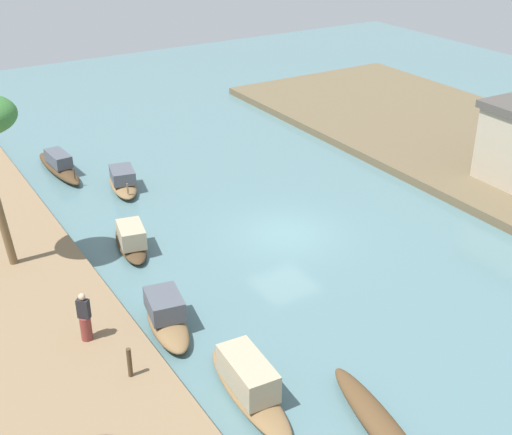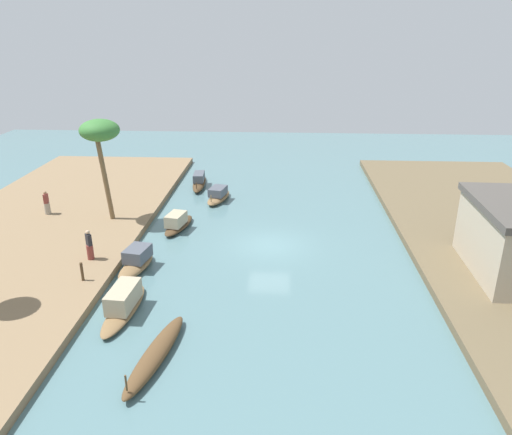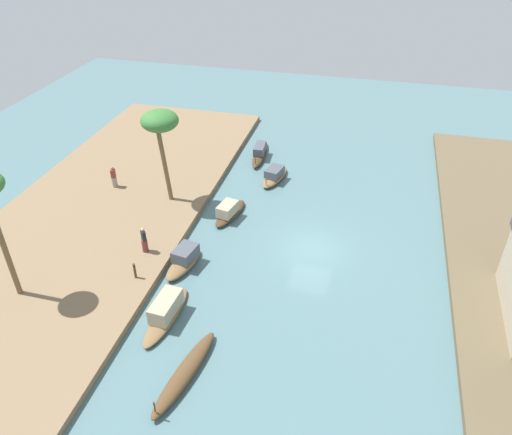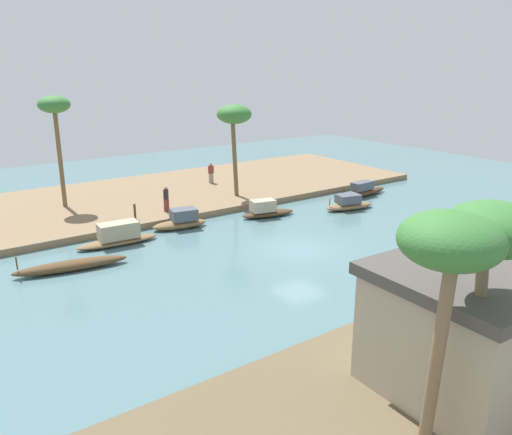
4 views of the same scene
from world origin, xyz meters
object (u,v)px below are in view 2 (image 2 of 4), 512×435
sampan_near_left_bank (124,303)px  sampan_open_hull (199,181)px  sampan_with_tall_canopy (156,354)px  palm_tree_left_near (100,133)px  mooring_post (82,272)px  sampan_foreground (218,195)px  sampan_upstream_small (178,223)px  person_on_near_bank (90,247)px  person_by_mooring (47,204)px  sampan_downstream_large (137,262)px

sampan_near_left_bank → sampan_open_hull: bearing=-177.0°
sampan_with_tall_canopy → palm_tree_left_near: (-13.65, -6.44, 5.76)m
sampan_near_left_bank → sampan_with_tall_canopy: bearing=38.8°
mooring_post → sampan_foreground: bearing=159.3°
sampan_upstream_small → palm_tree_left_near: 7.27m
person_on_near_bank → palm_tree_left_near: size_ratio=0.26×
sampan_with_tall_canopy → person_on_near_bank: person_on_near_bank is taller
sampan_with_tall_canopy → mooring_post: size_ratio=5.59×
sampan_near_left_bank → sampan_upstream_small: bearing=-178.6°
sampan_upstream_small → sampan_near_left_bank: size_ratio=0.82×
sampan_upstream_small → sampan_with_tall_canopy: bearing=19.9°
sampan_foreground → palm_tree_left_near: (5.02, -6.50, 5.61)m
person_on_near_bank → person_by_mooring: person_on_near_bank is taller
sampan_open_hull → palm_tree_left_near: (8.50, -4.49, 5.62)m
palm_tree_left_near → sampan_foreground: bearing=127.6°
sampan_open_hull → sampan_near_left_bank: sampan_near_left_bank is taller
sampan_foreground → person_by_mooring: person_by_mooring is taller
sampan_open_hull → sampan_downstream_large: (14.73, -0.92, 0.07)m
sampan_upstream_small → person_by_mooring: bearing=-85.6°
sampan_downstream_large → sampan_upstream_small: bearing=179.9°
sampan_downstream_large → person_by_mooring: bearing=-120.1°
sampan_foreground → mooring_post: (13.31, -5.02, 0.49)m
sampan_near_left_bank → palm_tree_left_near: (-10.43, -4.19, 5.52)m
sampan_upstream_small → mooring_post: bearing=-10.2°
sampan_upstream_small → sampan_near_left_bank: sampan_near_left_bank is taller
sampan_foreground → sampan_near_left_bank: (15.44, -2.31, 0.09)m
person_by_mooring → palm_tree_left_near: (0.57, 4.38, 4.94)m
sampan_near_left_bank → person_by_mooring: 13.96m
sampan_upstream_small → sampan_downstream_large: size_ratio=1.08×
sampan_foreground → mooring_post: mooring_post is taller
sampan_with_tall_canopy → sampan_upstream_small: sampan_upstream_small is taller
sampan_foreground → sampan_near_left_bank: size_ratio=0.81×
sampan_foreground → sampan_upstream_small: bearing=-6.0°
sampan_foreground → mooring_post: size_ratio=3.84×
person_by_mooring → mooring_post: person_by_mooring is taller
sampan_open_hull → sampan_with_tall_canopy: bearing=1.1°
sampan_with_tall_canopy → sampan_downstream_large: bearing=-148.9°
person_on_near_bank → mooring_post: 2.42m
palm_tree_left_near → person_by_mooring: bearing=-97.5°
sampan_near_left_bank → palm_tree_left_near: bearing=-154.2°
sampan_foreground → person_by_mooring: (4.44, -10.89, 0.67)m
person_on_near_bank → person_by_mooring: 8.45m
sampan_foreground → sampan_open_hull: sampan_open_hull is taller
sampan_near_left_bank → sampan_foreground: bearing=175.4°
sampan_downstream_large → sampan_open_hull: bearing=-173.2°
sampan_open_hull → sampan_near_left_bank: size_ratio=1.08×
person_by_mooring → sampan_downstream_large: bearing=42.1°
sampan_foreground → mooring_post: bearing=-8.1°
sampan_upstream_small → palm_tree_left_near: (-0.62, -4.62, 5.58)m
sampan_upstream_small → sampan_near_left_bank: (9.80, -0.43, 0.07)m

